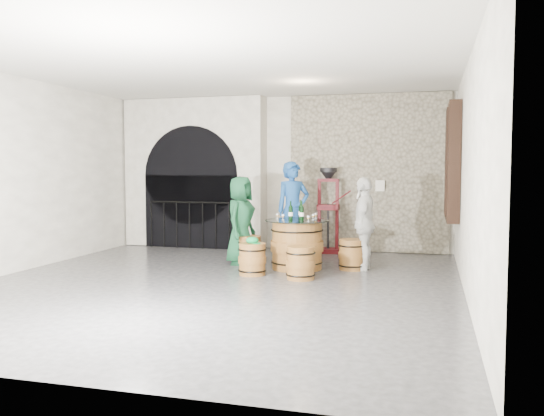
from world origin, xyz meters
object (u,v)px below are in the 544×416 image
(side_barrel, at_px, (284,239))
(person_green, at_px, (241,220))
(wine_bottle_center, at_px, (302,213))
(barrel_table, at_px, (297,245))
(person_blue, at_px, (293,210))
(corking_press, at_px, (328,203))
(barrel_stool_left, at_px, (249,251))
(barrel_stool_far, at_px, (293,247))
(barrel_stool_right, at_px, (352,255))
(barrel_stool_near_left, at_px, (252,259))
(person_white, at_px, (364,224))
(barrel_stool_near_right, at_px, (301,263))
(wine_bottle_right, at_px, (301,211))
(wine_bottle_left, at_px, (291,212))

(side_barrel, bearing_deg, person_green, -104.93)
(wine_bottle_center, bearing_deg, barrel_table, 142.48)
(barrel_table, distance_m, person_blue, 1.22)
(wine_bottle_center, relative_size, corking_press, 0.19)
(barrel_stool_left, xyz_separation_m, barrel_stool_far, (0.64, 0.71, 0.00))
(person_green, bearing_deg, barrel_stool_right, -85.38)
(barrel_stool_near_left, bearing_deg, person_green, 118.55)
(barrel_stool_right, distance_m, person_white, 0.56)
(barrel_stool_left, bearing_deg, barrel_stool_near_right, -42.10)
(person_white, distance_m, wine_bottle_right, 1.09)
(barrel_table, height_order, person_blue, person_blue)
(barrel_stool_right, bearing_deg, barrel_stool_left, 179.86)
(person_green, xyz_separation_m, wine_bottle_right, (1.10, -0.03, 0.18))
(wine_bottle_right, bearing_deg, barrel_stool_left, -179.88)
(person_green, distance_m, wine_bottle_left, 1.02)
(barrel_table, height_order, barrel_stool_left, barrel_table)
(person_white, height_order, wine_bottle_right, person_white)
(person_green, xyz_separation_m, person_white, (2.17, 0.00, -0.00))
(barrel_table, distance_m, barrel_stool_near_left, 0.94)
(barrel_stool_near_left, height_order, person_green, person_green)
(person_green, bearing_deg, person_blue, -35.40)
(wine_bottle_center, xyz_separation_m, corking_press, (0.09, 2.05, 0.03))
(person_green, bearing_deg, person_white, -84.33)
(barrel_table, xyz_separation_m, barrel_stool_right, (0.91, 0.17, -0.16))
(person_green, bearing_deg, barrel_table, -95.03)
(barrel_stool_far, xyz_separation_m, wine_bottle_left, (0.17, -0.93, 0.71))
(barrel_table, bearing_deg, barrel_stool_far, 106.92)
(wine_bottle_center, bearing_deg, barrel_stool_near_right, -78.37)
(barrel_stool_left, bearing_deg, person_white, 0.90)
(barrel_stool_right, bearing_deg, corking_press, 111.66)
(barrel_table, distance_m, barrel_stool_left, 0.94)
(barrel_stool_right, relative_size, barrel_stool_near_left, 1.00)
(barrel_stool_left, distance_m, person_green, 0.55)
(barrel_stool_left, distance_m, barrel_stool_near_left, 0.96)
(barrel_stool_right, bearing_deg, barrel_stool_near_left, -148.63)
(side_barrel, relative_size, corking_press, 0.33)
(wine_bottle_center, bearing_deg, barrel_stool_near_left, -135.01)
(barrel_stool_left, distance_m, person_blue, 1.25)
(wine_bottle_center, xyz_separation_m, side_barrel, (-0.76, 1.79, -0.68))
(barrel_stool_right, bearing_deg, side_barrel, 135.48)
(barrel_table, height_order, wine_bottle_right, wine_bottle_right)
(barrel_stool_near_left, relative_size, wine_bottle_left, 1.57)
(corking_press, bearing_deg, wine_bottle_center, -92.94)
(person_blue, distance_m, person_white, 1.67)
(person_blue, bearing_deg, barrel_stool_left, -161.95)
(barrel_stool_near_left, bearing_deg, barrel_stool_far, 79.63)
(barrel_stool_near_right, xyz_separation_m, corking_press, (-0.07, 2.86, 0.74))
(wine_bottle_center, distance_m, wine_bottle_right, 0.25)
(barrel_stool_far, distance_m, person_blue, 0.69)
(barrel_table, relative_size, wine_bottle_left, 3.34)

